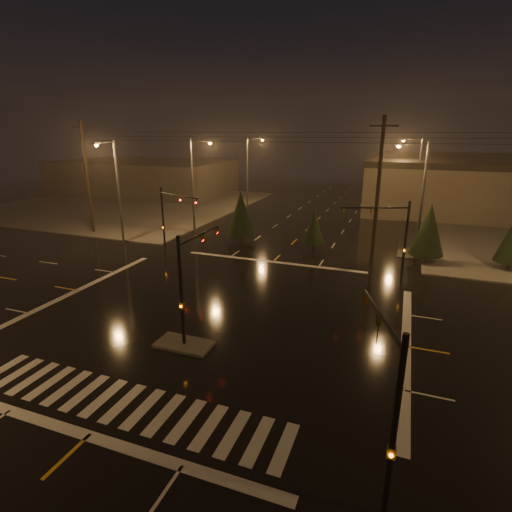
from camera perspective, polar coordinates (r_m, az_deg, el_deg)
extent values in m
plane|color=black|center=(25.04, -5.54, -8.27)|extent=(140.00, 140.00, 0.00)
cube|color=#4B4943|center=(65.14, -18.02, 7.11)|extent=(36.00, 36.00, 0.12)
cube|color=#4B4943|center=(21.91, -10.21, -12.28)|extent=(3.00, 1.60, 0.15)
cube|color=beige|center=(18.57, -18.44, -19.29)|extent=(15.00, 2.60, 0.01)
cube|color=beige|center=(17.44, -22.82, -22.59)|extent=(16.00, 0.50, 0.01)
cube|color=beige|center=(34.53, 2.42, -0.83)|extent=(16.00, 0.50, 0.01)
cube|color=#413B39|center=(77.24, -15.67, 10.89)|extent=(30.00, 18.00, 5.60)
cylinder|color=black|center=(20.63, -10.64, -5.20)|extent=(0.18, 0.18, 6.00)
cylinder|color=black|center=(21.69, -7.98, 3.03)|extent=(0.12, 4.50, 0.12)
imported|color=#594707|center=(23.45, -5.64, 4.09)|extent=(0.16, 0.20, 1.00)
cube|color=#594707|center=(20.91, -10.53, -6.97)|extent=(0.25, 0.18, 0.35)
cylinder|color=black|center=(31.68, 20.56, 2.01)|extent=(0.18, 0.18, 6.00)
cylinder|color=black|center=(30.37, 16.60, 6.62)|extent=(4.74, 1.82, 0.12)
imported|color=#594707|center=(29.84, 12.41, 6.66)|extent=(0.24, 0.22, 1.00)
cube|color=#594707|center=(31.86, 20.42, 0.80)|extent=(0.25, 0.18, 0.35)
cylinder|color=black|center=(37.78, -13.14, 5.04)|extent=(0.18, 0.18, 6.00)
cylinder|color=black|center=(35.37, -10.96, 8.48)|extent=(4.74, 1.82, 0.12)
imported|color=#594707|center=(33.67, -8.53, 8.08)|extent=(0.24, 0.22, 1.00)
cube|color=#594707|center=(37.93, -13.07, 4.01)|extent=(0.25, 0.18, 0.35)
cylinder|color=black|center=(12.48, 19.10, -22.66)|extent=(0.18, 0.18, 6.00)
cylinder|color=black|center=(12.75, 17.45, -8.21)|extent=(1.48, 3.80, 0.12)
imported|color=#594707|center=(14.34, 15.43, -5.31)|extent=(0.22, 0.24, 1.00)
cube|color=#594707|center=(12.93, 18.76, -25.05)|extent=(0.25, 0.18, 0.35)
cylinder|color=#38383A|center=(44.26, -9.06, 9.69)|extent=(0.24, 0.24, 10.00)
cylinder|color=#38383A|center=(43.30, -7.93, 15.95)|extent=(2.40, 0.14, 0.14)
cube|color=#38383A|center=(42.80, -6.58, 15.91)|extent=(0.70, 0.30, 0.18)
sphere|color=#FF9A2D|center=(42.80, -6.57, 15.74)|extent=(0.32, 0.32, 0.32)
cylinder|color=#38383A|center=(58.62, -1.27, 11.77)|extent=(0.24, 0.24, 10.00)
cylinder|color=#38383A|center=(57.90, -0.15, 16.46)|extent=(2.40, 0.14, 0.14)
cube|color=#38383A|center=(57.53, 0.92, 16.40)|extent=(0.70, 0.30, 0.18)
sphere|color=#FF9A2D|center=(57.53, 0.92, 16.27)|extent=(0.32, 0.32, 0.32)
cylinder|color=#38383A|center=(36.68, 22.58, 6.99)|extent=(0.24, 0.24, 10.00)
cylinder|color=#38383A|center=(36.20, 21.53, 14.67)|extent=(2.40, 0.14, 0.14)
cube|color=#38383A|center=(36.21, 19.74, 14.77)|extent=(0.70, 0.30, 0.18)
sphere|color=#FF9A2D|center=(36.22, 19.71, 14.57)|extent=(0.32, 0.32, 0.32)
cylinder|color=#38383A|center=(56.51, 22.17, 10.29)|extent=(0.24, 0.24, 10.00)
cylinder|color=#38383A|center=(56.19, 21.48, 15.27)|extent=(2.40, 0.14, 0.14)
cube|color=#38383A|center=(56.20, 20.32, 15.34)|extent=(0.70, 0.30, 0.18)
sphere|color=#FF9A2D|center=(56.20, 20.31, 15.21)|extent=(0.32, 0.32, 0.32)
cylinder|color=#38383A|center=(41.46, -19.01, 8.45)|extent=(0.24, 0.24, 10.00)
cylinder|color=#38383A|center=(40.14, -20.81, 14.91)|extent=(0.14, 2.40, 0.14)
cube|color=#38383A|center=(39.31, -21.87, 14.69)|extent=(0.30, 0.70, 0.18)
sphere|color=#FF9A2D|center=(39.32, -21.84, 14.50)|extent=(0.32, 0.32, 0.32)
cylinder|color=black|center=(47.14, -22.97, 10.24)|extent=(0.32, 0.32, 12.00)
cube|color=black|center=(46.89, -23.75, 16.53)|extent=(2.20, 0.12, 0.12)
cylinder|color=black|center=(34.59, 17.00, 8.68)|extent=(0.32, 0.32, 12.00)
cube|color=black|center=(34.25, 17.80, 17.29)|extent=(2.20, 0.12, 0.12)
cylinder|color=black|center=(37.29, 22.98, -0.29)|extent=(0.18, 0.18, 0.70)
cone|color=black|center=(36.65, 23.45, 3.50)|extent=(2.81, 2.81, 4.39)
cylinder|color=black|center=(38.46, 32.36, -1.15)|extent=(0.18, 0.18, 0.70)
cylinder|color=black|center=(40.51, -2.14, 2.46)|extent=(0.18, 0.18, 0.70)
cone|color=black|center=(39.91, -2.19, 6.07)|extent=(2.88, 2.88, 4.50)
cylinder|color=black|center=(38.36, 8.15, 1.43)|extent=(0.18, 0.18, 0.70)
cone|color=black|center=(37.88, 8.28, 4.23)|extent=(2.01, 2.01, 3.15)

